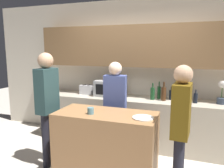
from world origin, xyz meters
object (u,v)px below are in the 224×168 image
(bottle_0, at_px, (153,93))
(person_center, at_px, (115,103))
(bottle_4, at_px, (177,94))
(bottle_7, at_px, (195,98))
(plate_on_island, at_px, (143,118))
(cup_0, at_px, (91,111))
(potted_plant, at_px, (222,92))
(person_left, at_px, (47,100))
(microwave, at_px, (110,88))
(bottle_3, at_px, (171,95))
(person_right, at_px, (181,122))
(bottle_2, at_px, (164,93))
(bottle_5, at_px, (183,96))
(bottle_1, at_px, (159,92))
(bottle_6, at_px, (189,95))
(toaster, at_px, (87,90))

(bottle_0, xyz_separation_m, person_center, (-0.49, -0.63, -0.07))
(bottle_4, relative_size, person_center, 0.17)
(bottle_7, bearing_deg, person_center, -152.78)
(plate_on_island, height_order, cup_0, cup_0)
(potted_plant, xyz_separation_m, person_left, (-2.49, -1.20, -0.05))
(bottle_7, xyz_separation_m, cup_0, (-1.31, -1.30, 0.01))
(microwave, bearing_deg, person_center, -63.76)
(bottle_0, xyz_separation_m, plate_on_island, (0.08, -1.27, -0.05))
(microwave, distance_m, bottle_3, 1.14)
(bottle_4, xyz_separation_m, bottle_7, (0.31, -0.11, -0.02))
(bottle_3, xyz_separation_m, person_right, (0.21, -1.38, -0.03))
(person_left, relative_size, person_center, 1.09)
(bottle_2, bearing_deg, person_right, -75.50)
(bottle_2, xyz_separation_m, person_center, (-0.68, -0.62, -0.08))
(plate_on_island, distance_m, person_left, 1.47)
(person_right, bearing_deg, bottle_5, 5.08)
(bottle_3, distance_m, cup_0, 1.68)
(potted_plant, bearing_deg, plate_on_island, -127.82)
(microwave, bearing_deg, person_left, -114.76)
(plate_on_island, bearing_deg, person_center, 131.90)
(bottle_1, bearing_deg, potted_plant, -3.19)
(cup_0, bearing_deg, potted_plant, 38.73)
(bottle_7, height_order, person_right, person_right)
(bottle_6, bearing_deg, bottle_7, -8.62)
(microwave, relative_size, bottle_6, 1.59)
(bottle_4, bearing_deg, person_right, -85.17)
(bottle_5, xyz_separation_m, person_right, (0.01, -1.27, -0.04))
(plate_on_island, height_order, person_left, person_left)
(microwave, xyz_separation_m, plate_on_island, (0.91, -1.32, -0.09))
(bottle_6, height_order, person_center, person_center)
(bottle_5, distance_m, cup_0, 1.71)
(microwave, xyz_separation_m, bottle_0, (0.83, -0.05, -0.04))
(toaster, relative_size, bottle_7, 1.15)
(person_center, xyz_separation_m, person_right, (1.01, -0.65, 0.02))
(bottle_7, xyz_separation_m, person_right, (-0.19, -1.27, -0.02))
(potted_plant, bearing_deg, microwave, -179.95)
(microwave, bearing_deg, bottle_1, 3.59)
(potted_plant, distance_m, bottle_3, 0.80)
(bottle_6, xyz_separation_m, bottle_7, (0.10, -0.02, -0.04))
(potted_plant, relative_size, bottle_4, 1.48)
(plate_on_island, relative_size, person_right, 0.16)
(bottle_0, distance_m, person_right, 1.39)
(bottle_5, bearing_deg, bottle_6, 10.42)
(bottle_7, relative_size, person_left, 0.13)
(potted_plant, distance_m, bottle_1, 1.02)
(bottle_4, distance_m, person_left, 2.17)
(toaster, relative_size, bottle_1, 0.83)
(plate_on_island, bearing_deg, toaster, 136.44)
(microwave, distance_m, bottle_1, 0.93)
(person_left, bearing_deg, bottle_3, 129.90)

